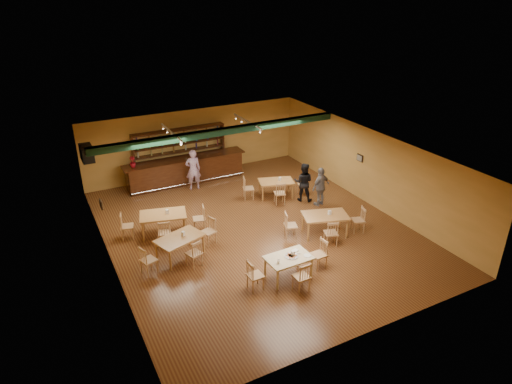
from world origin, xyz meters
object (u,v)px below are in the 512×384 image
dining_table_b (276,189)px  patron_bar (193,170)px  patron_right_a (303,182)px  bar_counter (186,170)px  dining_table_c (180,247)px  near_table (288,267)px  dining_table_d (325,225)px  dining_table_a (164,224)px

dining_table_b → patron_bar: patron_bar is taller
patron_right_a → bar_counter: bearing=-7.9°
dining_table_c → near_table: (2.50, -2.53, -0.01)m
dining_table_d → patron_bar: 6.38m
bar_counter → dining_table_c: size_ratio=3.66×
patron_bar → near_table: bearing=100.3°
near_table → patron_bar: (-0.25, 7.37, 0.52)m
patron_right_a → dining_table_b: bearing=-5.5°
dining_table_b → dining_table_a: bearing=-152.7°
dining_table_d → patron_right_a: (0.83, 2.67, 0.41)m
dining_table_b → dining_table_c: size_ratio=0.95×
dining_table_a → dining_table_b: size_ratio=1.12×
dining_table_a → near_table: dining_table_a is taller
dining_table_c → dining_table_a: bearing=72.1°
bar_counter → dining_table_a: bearing=-119.1°
dining_table_d → near_table: bearing=-128.3°
bar_counter → dining_table_a: 4.55m
bar_counter → dining_table_b: bar_counter is taller
dining_table_a → near_table: size_ratio=1.17×
bar_counter → dining_table_d: 7.14m
dining_table_a → patron_right_a: 5.82m
patron_bar → dining_table_a: bearing=62.5°
dining_table_a → patron_right_a: bearing=15.2°
dining_table_d → patron_right_a: 2.83m
bar_counter → dining_table_c: (-2.19, -5.67, -0.20)m
dining_table_a → dining_table_c: dining_table_a is taller
dining_table_a → dining_table_d: (4.98, -2.61, -0.01)m
patron_bar → dining_table_b: bearing=148.4°
bar_counter → near_table: (0.31, -8.20, -0.20)m
dining_table_c → patron_right_a: 6.06m
dining_table_a → dining_table_b: 5.08m
bar_counter → dining_table_b: (2.80, -3.11, -0.22)m
dining_table_d → patron_right_a: size_ratio=0.96×
bar_counter → dining_table_d: bar_counter is taller
patron_right_a → patron_bar: bearing=-1.6°
dining_table_b → patron_right_a: (0.80, -0.80, 0.45)m
bar_counter → dining_table_d: bearing=-67.2°
dining_table_c → patron_right_a: (5.78, 1.76, 0.43)m
dining_table_a → dining_table_b: bearing=24.4°
bar_counter → patron_bar: 0.89m
patron_bar → bar_counter: bearing=-77.6°
dining_table_b → patron_right_a: bearing=-27.5°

